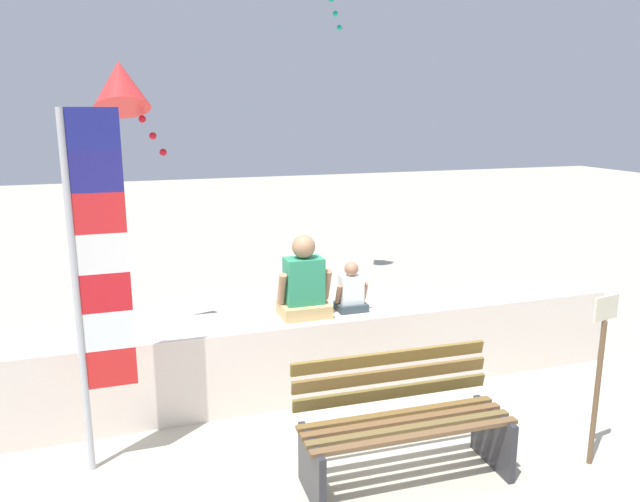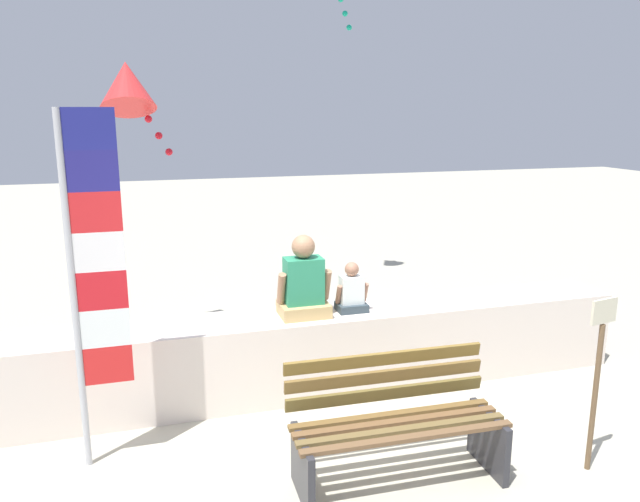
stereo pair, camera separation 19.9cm
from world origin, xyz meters
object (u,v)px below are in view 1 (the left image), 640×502
(person_adult, at_px, (304,285))
(sign_post, at_px, (600,367))
(person_child, at_px, (351,292))
(kite_red, at_px, (121,85))
(flag_banner, at_px, (93,271))
(park_bench, at_px, (403,424))

(person_adult, height_order, sign_post, person_adult)
(person_child, xyz_separation_m, kite_red, (-1.92, 1.83, 1.94))
(person_adult, relative_size, flag_banner, 0.29)
(kite_red, height_order, sign_post, kite_red)
(person_child, bearing_deg, kite_red, 136.39)
(person_child, height_order, kite_red, kite_red)
(flag_banner, height_order, kite_red, kite_red)
(park_bench, bearing_deg, flag_banner, 158.43)
(park_bench, height_order, person_child, person_child)
(park_bench, distance_m, flag_banner, 2.47)
(park_bench, bearing_deg, person_child, 82.76)
(flag_banner, distance_m, kite_red, 2.91)
(person_child, relative_size, flag_banner, 0.18)
(person_adult, bearing_deg, sign_post, -47.34)
(person_child, xyz_separation_m, flag_banner, (-2.24, -0.72, 0.57))
(flag_banner, bearing_deg, person_child, 17.89)
(sign_post, bearing_deg, person_adult, 132.66)
(park_bench, relative_size, sign_post, 1.17)
(person_child, distance_m, kite_red, 3.29)
(person_child, relative_size, sign_post, 0.36)
(person_adult, relative_size, sign_post, 0.57)
(kite_red, distance_m, sign_post, 5.29)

